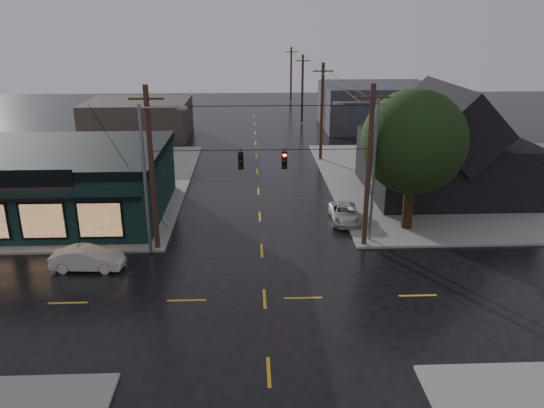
{
  "coord_description": "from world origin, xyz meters",
  "views": [
    {
      "loc": [
        -0.63,
        -24.14,
        13.67
      ],
      "look_at": [
        0.58,
        4.56,
        3.58
      ],
      "focal_mm": 35.0,
      "sensor_mm": 36.0,
      "label": 1
    }
  ],
  "objects_px": {
    "utility_pole_nw": "(158,249)",
    "suv_silver": "(345,213)",
    "sedan_cream": "(87,259)",
    "utility_pole_ne": "(364,246)",
    "corner_tree": "(414,142)"
  },
  "relations": [
    {
      "from": "utility_pole_nw",
      "to": "sedan_cream",
      "type": "height_order",
      "value": "utility_pole_nw"
    },
    {
      "from": "utility_pole_nw",
      "to": "corner_tree",
      "type": "bearing_deg",
      "value": 9.02
    },
    {
      "from": "corner_tree",
      "to": "utility_pole_nw",
      "type": "bearing_deg",
      "value": -170.98
    },
    {
      "from": "utility_pole_ne",
      "to": "suv_silver",
      "type": "height_order",
      "value": "utility_pole_ne"
    },
    {
      "from": "utility_pole_ne",
      "to": "sedan_cream",
      "type": "relative_size",
      "value": 2.49
    },
    {
      "from": "sedan_cream",
      "to": "suv_silver",
      "type": "xyz_separation_m",
      "value": [
        16.04,
        6.97,
        -0.08
      ]
    },
    {
      "from": "utility_pole_ne",
      "to": "suv_silver",
      "type": "bearing_deg",
      "value": 96.6
    },
    {
      "from": "corner_tree",
      "to": "utility_pole_nw",
      "type": "xyz_separation_m",
      "value": [
        -16.47,
        -2.61,
        -6.08
      ]
    },
    {
      "from": "utility_pole_nw",
      "to": "suv_silver",
      "type": "relative_size",
      "value": 2.4
    },
    {
      "from": "corner_tree",
      "to": "utility_pole_nw",
      "type": "relative_size",
      "value": 0.93
    },
    {
      "from": "sedan_cream",
      "to": "utility_pole_ne",
      "type": "bearing_deg",
      "value": -77.63
    },
    {
      "from": "suv_silver",
      "to": "sedan_cream",
      "type": "bearing_deg",
      "value": -154.62
    },
    {
      "from": "utility_pole_nw",
      "to": "sedan_cream",
      "type": "xyz_separation_m",
      "value": [
        -3.54,
        -2.65,
        0.67
      ]
    },
    {
      "from": "utility_pole_ne",
      "to": "suv_silver",
      "type": "xyz_separation_m",
      "value": [
        -0.5,
        4.32,
        0.59
      ]
    },
    {
      "from": "corner_tree",
      "to": "utility_pole_ne",
      "type": "xyz_separation_m",
      "value": [
        -3.47,
        -2.61,
        -6.08
      ]
    }
  ]
}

